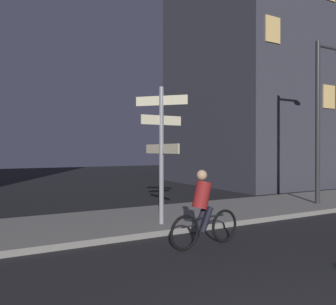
% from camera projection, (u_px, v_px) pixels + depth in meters
% --- Properties ---
extents(sidewalk_kerb, '(40.00, 3.33, 0.14)m').
position_uv_depth(sidewalk_kerb, '(100.00, 224.00, 8.89)').
color(sidewalk_kerb, gray).
rests_on(sidewalk_kerb, ground_plane).
extents(signpost, '(1.14, 1.77, 3.50)m').
position_uv_depth(signpost, '(161.00, 144.00, 8.63)').
color(signpost, gray).
rests_on(signpost, sidewalk_kerb).
extents(street_lamp, '(1.56, 0.28, 5.73)m').
position_uv_depth(street_lamp, '(322.00, 107.00, 12.02)').
color(street_lamp, '#2D2D30').
rests_on(street_lamp, sidewalk_kerb).
extents(cyclist, '(1.82, 0.37, 1.61)m').
position_uv_depth(cyclist, '(204.00, 211.00, 7.06)').
color(cyclist, black).
rests_on(cyclist, ground_plane).
extents(building_right_block, '(9.97, 8.99, 16.94)m').
position_uv_depth(building_right_block, '(265.00, 48.00, 21.36)').
color(building_right_block, '#383842').
rests_on(building_right_block, ground_plane).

